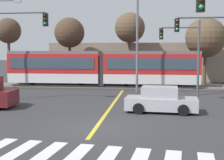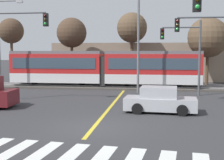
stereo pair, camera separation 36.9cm
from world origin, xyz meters
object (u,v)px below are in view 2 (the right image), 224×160
at_px(street_lamp_centre, 141,29).
at_px(bare_tree_west, 72,33).
at_px(light_rail_tram, 104,67).
at_px(traffic_light_far_right, 186,47).
at_px(street_lamp_west, 1,38).
at_px(bare_tree_east, 132,28).
at_px(sedan_crossing, 160,101).
at_px(traffic_light_mid_right, 216,42).
at_px(bare_tree_far_west, 11,31).
at_px(traffic_light_mid_left, 11,40).
at_px(bare_tree_far_east, 208,38).

xyz_separation_m(street_lamp_centre, bare_tree_west, (-8.14, 7.31, 0.12)).
height_order(light_rail_tram, bare_tree_west, bare_tree_west).
relative_size(traffic_light_far_right, street_lamp_centre, 0.63).
bearing_deg(light_rail_tram, street_lamp_centre, -40.12).
distance_m(street_lamp_west, bare_tree_east, 14.14).
relative_size(light_rail_tram, sedan_crossing, 4.30).
distance_m(traffic_light_mid_right, bare_tree_east, 15.39).
bearing_deg(bare_tree_far_west, bare_tree_east, 0.66).
bearing_deg(traffic_light_mid_left, bare_tree_east, 62.69).
bearing_deg(traffic_light_mid_left, bare_tree_far_east, 40.11).
relative_size(traffic_light_far_right, traffic_light_mid_right, 0.95).
distance_m(traffic_light_far_right, bare_tree_west, 14.64).
distance_m(bare_tree_far_west, bare_tree_far_east, 22.52).
relative_size(traffic_light_mid_right, bare_tree_far_east, 0.89).
relative_size(traffic_light_far_right, bare_tree_far_west, 0.81).
height_order(light_rail_tram, sedan_crossing, light_rail_tram).
xyz_separation_m(street_lamp_west, bare_tree_west, (4.70, 7.12, 0.82)).
bearing_deg(traffic_light_mid_left, light_rail_tram, 60.40).
bearing_deg(sedan_crossing, street_lamp_west, 148.83).
bearing_deg(bare_tree_west, traffic_light_far_right, -35.49).
distance_m(sedan_crossing, bare_tree_far_east, 17.02).
bearing_deg(bare_tree_far_east, street_lamp_west, -160.39).
bearing_deg(bare_tree_east, street_lamp_centre, -80.25).
height_order(bare_tree_far_west, bare_tree_east, bare_tree_east).
relative_size(traffic_light_mid_left, traffic_light_far_right, 1.09).
xyz_separation_m(traffic_light_mid_right, street_lamp_west, (-18.12, 5.41, 0.58)).
xyz_separation_m(traffic_light_mid_left, bare_tree_west, (0.78, 13.30, 1.18)).
bearing_deg(street_lamp_west, light_rail_tram, 17.98).
bearing_deg(street_lamp_centre, sedan_crossing, -79.51).
distance_m(street_lamp_west, bare_tree_far_east, 20.70).
relative_size(traffic_light_mid_right, bare_tree_far_west, 0.85).
distance_m(traffic_light_mid_right, street_lamp_west, 18.92).
distance_m(bare_tree_east, bare_tree_far_east, 8.30).
height_order(traffic_light_far_right, street_lamp_west, street_lamp_west).
height_order(traffic_light_mid_left, bare_tree_east, bare_tree_east).
distance_m(traffic_light_mid_left, street_lamp_west, 7.32).
bearing_deg(street_lamp_centre, bare_tree_far_east, 46.99).
bearing_deg(sedan_crossing, bare_tree_east, 100.12).
distance_m(street_lamp_west, bare_tree_far_west, 8.71).
relative_size(light_rail_tram, traffic_light_mid_right, 2.91).
bearing_deg(light_rail_tram, sedan_crossing, -65.54).
distance_m(traffic_light_far_right, bare_tree_far_east, 8.85).
xyz_separation_m(street_lamp_west, street_lamp_centre, (12.84, -0.19, 0.70)).
bearing_deg(traffic_light_mid_left, traffic_light_far_right, 21.04).
distance_m(traffic_light_far_right, bare_tree_east, 11.13).
height_order(traffic_light_mid_left, street_lamp_centre, street_lamp_centre).
distance_m(traffic_light_mid_left, bare_tree_west, 13.38).
xyz_separation_m(traffic_light_mid_right, bare_tree_far_west, (-21.10, 13.52, 1.71)).
relative_size(traffic_light_mid_right, street_lamp_west, 0.76).
bearing_deg(sedan_crossing, bare_tree_west, 121.52).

